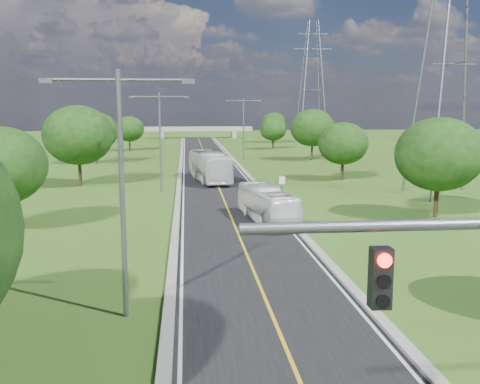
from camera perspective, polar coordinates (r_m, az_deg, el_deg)
The scene contains 22 objects.
ground at distance 70.01m, azimuth -2.93°, elevation 2.01°, with size 260.00×260.00×0.00m, color #325016.
road at distance 75.95m, azimuth -3.16°, elevation 2.58°, with size 8.00×150.00×0.06m, color black.
curb_left at distance 75.87m, azimuth -6.37°, elevation 2.59°, with size 0.50×150.00×0.22m, color gray.
curb_right at distance 76.26m, azimuth 0.03°, elevation 2.68°, with size 0.50×150.00×0.22m, color gray.
speed_limit_sign at distance 48.66m, azimuth 4.50°, elevation 0.79°, with size 0.55×0.09×2.40m.
overpass at distance 149.56m, azimuth -4.50°, elevation 6.66°, with size 30.00×3.00×3.20m.
streetlight_near_left at distance 21.71m, azimuth -12.53°, elevation 1.92°, with size 5.90×0.25×10.00m.
streetlight_mid_left at distance 54.52m, azimuth -8.53°, elevation 6.19°, with size 5.90×0.25×10.00m.
streetlight_far_right at distance 87.94m, azimuth 0.38°, elevation 7.34°, with size 5.90×0.25×10.00m.
power_tower_near at distance 55.83m, azimuth 22.04°, elevation 14.00°, with size 9.00×6.40×28.00m.
power_tower_far at distance 127.95m, azimuth 7.67°, elevation 11.40°, with size 9.00×6.40×28.00m.
tree_lb at distance 39.64m, azimuth -24.26°, elevation 2.58°, with size 6.30×6.30×7.33m.
tree_lc at distance 60.58m, azimuth -16.87°, elevation 5.83°, with size 7.56×7.56×8.79m.
tree_ld at distance 84.57m, azimuth -15.11°, elevation 6.29°, with size 6.72×6.72×7.82m.
tree_le at distance 108.05m, azimuth -11.74°, elevation 6.61°, with size 5.88×5.88×6.84m.
tree_rb at distance 44.08m, azimuth 20.45°, elevation 3.79°, with size 6.72×6.72×7.82m.
tree_rc at distance 64.24m, azimuth 10.95°, elevation 5.11°, with size 5.88×5.88×6.84m.
tree_rd at distance 87.87m, azimuth 7.72°, elevation 6.81°, with size 7.14×7.14×8.30m.
tree_re at distance 110.95m, azimuth 3.54°, elevation 6.68°, with size 5.46×5.46×6.35m.
tree_rf at distance 131.22m, azimuth 3.64°, elevation 7.31°, with size 6.30×6.30×7.33m.
bus_outbound at distance 40.00m, azimuth 2.90°, elevation -1.33°, with size 2.19×9.37×2.61m, color white.
bus_inbound at distance 62.14m, azimuth -3.33°, elevation 2.75°, with size 2.86×12.21×3.40m, color silver.
Camera 1 is at (-3.44, -9.40, 8.55)m, focal length 40.00 mm.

